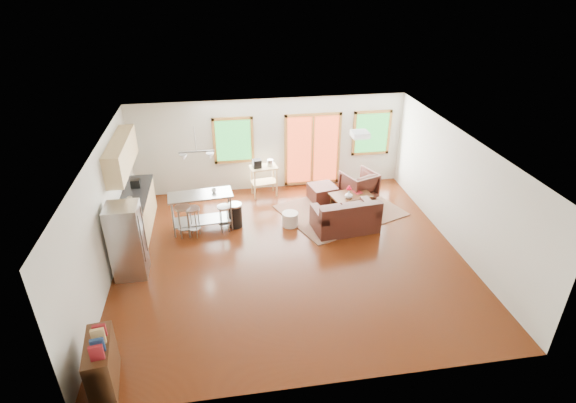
{
  "coord_description": "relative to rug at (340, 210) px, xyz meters",
  "views": [
    {
      "loc": [
        -1.34,
        -8.14,
        5.74
      ],
      "look_at": [
        0.0,
        0.3,
        1.2
      ],
      "focal_mm": 28.0,
      "sensor_mm": 36.0,
      "label": 1
    }
  ],
  "objects": [
    {
      "name": "back_wall",
      "position": [
        -1.63,
        1.71,
        1.29
      ],
      "size": [
        7.5,
        0.02,
        2.6
      ],
      "primitive_type": "cube",
      "color": "beige",
      "rests_on": "ground"
    },
    {
      "name": "cup",
      "position": [
        -3.21,
        -0.29,
        0.99
      ],
      "size": [
        0.13,
        0.11,
        0.11
      ],
      "primitive_type": "imported",
      "rotation": [
        0.0,
        0.0,
        0.25
      ],
      "color": "silver",
      "rests_on": "island"
    },
    {
      "name": "island",
      "position": [
        -3.54,
        -0.35,
        0.64
      ],
      "size": [
        1.55,
        0.74,
        0.95
      ],
      "rotation": [
        0.0,
        0.0,
        0.09
      ],
      "color": "#B7BABC",
      "rests_on": "floor"
    },
    {
      "name": "vase",
      "position": [
        0.17,
        -0.08,
        0.51
      ],
      "size": [
        0.23,
        0.24,
        0.34
      ],
      "rotation": [
        0.0,
        0.0,
        -0.16
      ],
      "color": "silver",
      "rests_on": "coffee_table"
    },
    {
      "name": "loveseat",
      "position": [
        -0.13,
        -0.92,
        0.31
      ],
      "size": [
        1.62,
        1.05,
        0.81
      ],
      "rotation": [
        0.0,
        0.0,
        0.12
      ],
      "color": "black",
      "rests_on": "floor"
    },
    {
      "name": "refrigerator",
      "position": [
        -4.97,
        -1.93,
        0.79
      ],
      "size": [
        0.66,
        0.63,
        1.6
      ],
      "rotation": [
        0.0,
        0.0,
        0.01
      ],
      "color": "#B7BABC",
      "rests_on": "floor"
    },
    {
      "name": "armchair",
      "position": [
        0.68,
        0.68,
        0.41
      ],
      "size": [
        1.05,
        1.02,
        0.85
      ],
      "primitive_type": "imported",
      "rotation": [
        0.0,
        0.0,
        3.52
      ],
      "color": "black",
      "rests_on": "floor"
    },
    {
      "name": "left_wall",
      "position": [
        -5.39,
        -1.8,
        1.29
      ],
      "size": [
        0.02,
        7.0,
        2.6
      ],
      "primitive_type": "cube",
      "color": "beige",
      "rests_on": "ground"
    },
    {
      "name": "window_left",
      "position": [
        -2.63,
        1.66,
        1.49
      ],
      "size": [
        1.1,
        0.05,
        1.3
      ],
      "color": "#1B5F23",
      "rests_on": "back_wall"
    },
    {
      "name": "coffee_table",
      "position": [
        0.29,
        0.09,
        0.34
      ],
      "size": [
        1.15,
        0.83,
        0.42
      ],
      "rotation": [
        0.0,
        0.0,
        0.22
      ],
      "color": "#371E0E",
      "rests_on": "floor"
    },
    {
      "name": "ceiling_flush",
      "position": [
        -0.03,
        -1.2,
        2.52
      ],
      "size": [
        0.35,
        0.35,
        0.12
      ],
      "primitive_type": "cube",
      "color": "white",
      "rests_on": "ceiling"
    },
    {
      "name": "cabinets",
      "position": [
        -5.11,
        -0.09,
        0.91
      ],
      "size": [
        0.64,
        2.24,
        2.3
      ],
      "color": "tan",
      "rests_on": "floor"
    },
    {
      "name": "bookshelf",
      "position": [
        -4.97,
        -4.76,
        0.42
      ],
      "size": [
        0.48,
        0.98,
        1.11
      ],
      "rotation": [
        0.0,
        0.0,
        0.12
      ],
      "color": "#371E0E",
      "rests_on": "floor"
    },
    {
      "name": "ottoman",
      "position": [
        -0.34,
        0.66,
        0.21
      ],
      "size": [
        0.79,
        0.79,
        0.44
      ],
      "primitive_type": "cube",
      "rotation": [
        0.0,
        0.0,
        0.21
      ],
      "color": "black",
      "rests_on": "floor"
    },
    {
      "name": "window_right",
      "position": [
        1.27,
        1.66,
        1.49
      ],
      "size": [
        1.1,
        0.05,
        1.3
      ],
      "color": "#1B5F23",
      "rests_on": "back_wall"
    },
    {
      "name": "rug",
      "position": [
        0.0,
        0.0,
        0.0
      ],
      "size": [
        3.46,
        3.09,
        0.03
      ],
      "primitive_type": "cube",
      "rotation": [
        0.0,
        0.0,
        0.37
      ],
      "color": "#53623F",
      "rests_on": "floor"
    },
    {
      "name": "bar_stool_b",
      "position": [
        -3.74,
        -0.63,
        0.54
      ],
      "size": [
        0.45,
        0.45,
        0.75
      ],
      "rotation": [
        0.0,
        0.0,
        -0.33
      ],
      "color": "#B7BABC",
      "rests_on": "floor"
    },
    {
      "name": "ceiling",
      "position": [
        -1.63,
        -1.8,
        2.6
      ],
      "size": [
        7.5,
        7.0,
        0.02
      ],
      "primitive_type": "cube",
      "color": "silver",
      "rests_on": "ground"
    },
    {
      "name": "trash_can",
      "position": [
        -2.74,
        -0.34,
        0.3
      ],
      "size": [
        0.36,
        0.36,
        0.62
      ],
      "rotation": [
        0.0,
        0.0,
        0.08
      ],
      "color": "black",
      "rests_on": "floor"
    },
    {
      "name": "bar_stool_a",
      "position": [
        -3.96,
        -0.61,
        0.58
      ],
      "size": [
        0.44,
        0.44,
        0.79
      ],
      "rotation": [
        0.0,
        0.0,
        0.21
      ],
      "color": "#B7BABC",
      "rests_on": "floor"
    },
    {
      "name": "pendant_light",
      "position": [
        -3.53,
        -0.3,
        1.88
      ],
      "size": [
        0.8,
        0.18,
        0.79
      ],
      "color": "gray",
      "rests_on": "ceiling"
    },
    {
      "name": "front_wall",
      "position": [
        -1.63,
        -5.31,
        1.29
      ],
      "size": [
        7.5,
        0.02,
        2.6
      ],
      "primitive_type": "cube",
      "color": "beige",
      "rests_on": "ground"
    },
    {
      "name": "floor",
      "position": [
        -1.63,
        -1.8,
        -0.02
      ],
      "size": [
        7.5,
        7.0,
        0.02
      ],
      "primitive_type": "cube",
      "color": "#371406",
      "rests_on": "ground"
    },
    {
      "name": "pouf",
      "position": [
        -1.42,
        -0.51,
        0.16
      ],
      "size": [
        0.45,
        0.45,
        0.35
      ],
      "primitive_type": "cylinder",
      "rotation": [
        0.0,
        0.0,
        0.14
      ],
      "color": "beige",
      "rests_on": "floor"
    },
    {
      "name": "right_wall",
      "position": [
        2.13,
        -1.8,
        1.29
      ],
      "size": [
        0.02,
        7.0,
        2.6
      ],
      "primitive_type": "cube",
      "color": "beige",
      "rests_on": "ground"
    },
    {
      "name": "kitchen_cart",
      "position": [
        -1.89,
        1.22,
        0.73
      ],
      "size": [
        0.77,
        0.56,
        1.09
      ],
      "rotation": [
        0.0,
        0.0,
        0.15
      ],
      "color": "tan",
      "rests_on": "floor"
    },
    {
      "name": "french_doors",
      "position": [
        -0.43,
        1.66,
        1.09
      ],
      "size": [
        1.6,
        0.05,
        2.1
      ],
      "color": "#C4401F",
      "rests_on": "back_wall"
    },
    {
      "name": "book",
      "position": [
        0.4,
        0.17,
        0.52
      ],
      "size": [
        0.2,
        0.08,
        0.27
      ],
      "primitive_type": "imported",
      "rotation": [
        0.0,
        0.0,
        0.28
      ],
      "color": "maroon",
      "rests_on": "coffee_table"
    },
    {
      "name": "bar_stool_c",
      "position": [
        -3.01,
        -0.52,
        0.49
      ],
      "size": [
        0.37,
        0.37,
        0.68
      ],
      "rotation": [
        0.0,
        0.0,
        0.17
      ],
      "color": "#B7BABC",
      "rests_on": "floor"
    }
  ]
}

